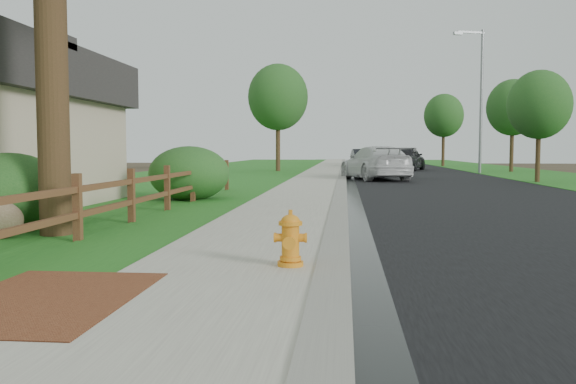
# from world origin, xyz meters

# --- Properties ---
(ground) EXTENTS (120.00, 120.00, 0.00)m
(ground) POSITION_xyz_m (0.00, 0.00, 0.00)
(ground) COLOR #372D1E
(road) EXTENTS (8.00, 90.00, 0.02)m
(road) POSITION_xyz_m (4.60, 35.00, 0.01)
(road) COLOR black
(road) RESTS_ON ground
(curb) EXTENTS (0.40, 90.00, 0.12)m
(curb) POSITION_xyz_m (0.40, 35.00, 0.06)
(curb) COLOR gray
(curb) RESTS_ON ground
(wet_gutter) EXTENTS (0.50, 90.00, 0.00)m
(wet_gutter) POSITION_xyz_m (0.75, 35.00, 0.02)
(wet_gutter) COLOR black
(wet_gutter) RESTS_ON road
(sidewalk) EXTENTS (2.20, 90.00, 0.10)m
(sidewalk) POSITION_xyz_m (-0.90, 35.00, 0.05)
(sidewalk) COLOR gray
(sidewalk) RESTS_ON ground
(grass_strip) EXTENTS (1.60, 90.00, 0.06)m
(grass_strip) POSITION_xyz_m (-2.80, 35.00, 0.03)
(grass_strip) COLOR #1D5D1A
(grass_strip) RESTS_ON ground
(lawn_near) EXTENTS (9.00, 90.00, 0.04)m
(lawn_near) POSITION_xyz_m (-8.00, 35.00, 0.02)
(lawn_near) COLOR #1D5D1A
(lawn_near) RESTS_ON ground
(verge_far) EXTENTS (6.00, 90.00, 0.04)m
(verge_far) POSITION_xyz_m (11.50, 35.00, 0.02)
(verge_far) COLOR #1D5D1A
(verge_far) RESTS_ON ground
(brick_patch) EXTENTS (1.60, 2.40, 0.11)m
(brick_patch) POSITION_xyz_m (-2.20, -1.00, 0.06)
(brick_patch) COLOR brown
(brick_patch) RESTS_ON ground
(ranch_fence) EXTENTS (0.12, 16.92, 1.10)m
(ranch_fence) POSITION_xyz_m (-3.60, 6.40, 0.62)
(ranch_fence) COLOR #4A2518
(ranch_fence) RESTS_ON ground
(fire_hydrant) EXTENTS (0.43, 0.34, 0.66)m
(fire_hydrant) POSITION_xyz_m (-0.10, 0.80, 0.41)
(fire_hydrant) COLOR orange
(fire_hydrant) RESTS_ON sidewalk
(white_suv) EXTENTS (3.68, 5.91, 1.60)m
(white_suv) POSITION_xyz_m (2.00, 23.28, 0.82)
(white_suv) COLOR silver
(white_suv) RESTS_ON road
(dark_car_mid) EXTENTS (3.38, 5.33, 1.69)m
(dark_car_mid) POSITION_xyz_m (4.80, 36.93, 0.87)
(dark_car_mid) COLOR black
(dark_car_mid) RESTS_ON road
(dark_car_far) EXTENTS (2.03, 4.68, 1.50)m
(dark_car_far) POSITION_xyz_m (2.00, 45.56, 0.77)
(dark_car_far) COLOR black
(dark_car_far) RESTS_ON road
(streetlight) EXTENTS (1.94, 0.78, 8.63)m
(streetlight) POSITION_xyz_m (8.55, 31.63, 4.89)
(streetlight) COLOR gray
(streetlight) RESTS_ON ground
(shrub_b) EXTENTS (2.33, 2.33, 1.41)m
(shrub_b) POSITION_xyz_m (-5.54, 4.22, 0.71)
(shrub_b) COLOR #1B4E1D
(shrub_b) RESTS_ON ground
(shrub_c) EXTENTS (1.77, 1.77, 1.12)m
(shrub_c) POSITION_xyz_m (-5.36, 5.05, 0.56)
(shrub_c) COLOR #1B4E1D
(shrub_c) RESTS_ON ground
(shrub_d) EXTENTS (2.61, 2.61, 1.57)m
(shrub_d) POSITION_xyz_m (-3.90, 10.79, 0.78)
(shrub_d) COLOR #1B4E1D
(shrub_d) RESTS_ON ground
(tree_near_right) EXTENTS (2.75, 2.75, 4.94)m
(tree_near_right) POSITION_xyz_m (9.00, 21.50, 3.42)
(tree_near_right) COLOR #3A2D18
(tree_near_right) RESTS_ON ground
(tree_mid_left) EXTENTS (3.97, 3.97, 7.10)m
(tree_mid_left) POSITION_xyz_m (-3.90, 33.99, 4.90)
(tree_mid_left) COLOR #3A2D18
(tree_mid_left) RESTS_ON ground
(tree_mid_right) EXTENTS (3.30, 3.30, 5.98)m
(tree_mid_right) POSITION_xyz_m (11.25, 34.30, 4.15)
(tree_mid_right) COLOR #3A2D18
(tree_mid_right) RESTS_ON ground
(tree_far_right) EXTENTS (3.40, 3.40, 6.27)m
(tree_far_right) POSITION_xyz_m (9.00, 47.60, 4.38)
(tree_far_right) COLOR #3A2D18
(tree_far_right) RESTS_ON ground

